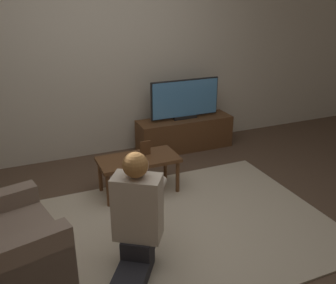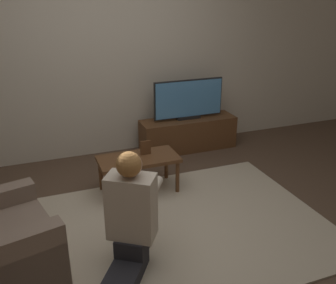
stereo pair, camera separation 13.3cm
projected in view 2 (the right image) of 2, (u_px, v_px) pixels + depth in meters
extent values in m
plane|color=brown|center=(160.00, 233.00, 3.23)|extent=(10.00, 10.00, 0.00)
cube|color=beige|center=(104.00, 49.00, 4.42)|extent=(10.00, 0.06, 2.60)
cube|color=#BCAD93|center=(160.00, 232.00, 3.23)|extent=(2.96, 1.91, 0.02)
cube|color=brown|center=(188.00, 134.00, 4.88)|extent=(1.24, 0.36, 0.42)
cube|color=black|center=(188.00, 117.00, 4.80)|extent=(0.31, 0.08, 0.04)
cube|color=black|center=(188.00, 99.00, 4.71)|extent=(0.92, 0.03, 0.48)
cube|color=#4C8CC6|center=(189.00, 99.00, 4.70)|extent=(0.89, 0.04, 0.45)
cube|color=brown|center=(138.00, 159.00, 3.76)|extent=(0.80, 0.40, 0.04)
cylinder|color=brown|center=(107.00, 190.00, 3.57)|extent=(0.04, 0.04, 0.35)
cylinder|color=brown|center=(177.00, 177.00, 3.81)|extent=(0.04, 0.04, 0.35)
cylinder|color=brown|center=(101.00, 175.00, 3.85)|extent=(0.04, 0.04, 0.35)
cylinder|color=brown|center=(166.00, 165.00, 4.09)|extent=(0.04, 0.04, 0.35)
cube|color=#7A6656|center=(9.00, 274.00, 2.37)|extent=(0.76, 0.31, 0.54)
cube|color=#232328|center=(126.00, 273.00, 2.67)|extent=(0.44, 0.50, 0.11)
cube|color=#232328|center=(133.00, 243.00, 2.78)|extent=(0.32, 0.32, 0.14)
cube|color=#C1B29E|center=(131.00, 207.00, 2.67)|extent=(0.39, 0.36, 0.49)
sphere|color=tan|center=(130.00, 165.00, 2.54)|extent=(0.17, 0.17, 0.17)
sphere|color=#9E6B38|center=(129.00, 164.00, 2.52)|extent=(0.18, 0.18, 0.18)
cube|color=black|center=(146.00, 180.00, 2.99)|extent=(0.13, 0.11, 0.04)
cylinder|color=#C1B29E|center=(154.00, 189.00, 2.86)|extent=(0.22, 0.29, 0.07)
cylinder|color=#C1B29E|center=(129.00, 186.00, 2.90)|extent=(0.22, 0.29, 0.07)
cube|color=brown|center=(146.00, 148.00, 3.79)|extent=(0.11, 0.01, 0.15)
cube|color=black|center=(137.00, 160.00, 3.66)|extent=(0.04, 0.15, 0.02)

